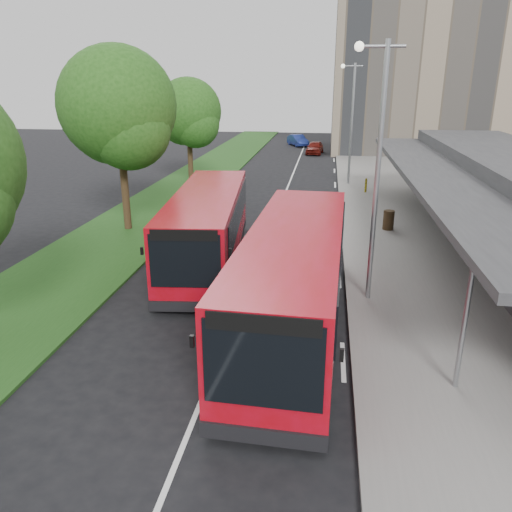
{
  "coord_description": "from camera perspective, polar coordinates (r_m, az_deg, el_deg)",
  "views": [
    {
      "loc": [
        2.63,
        -13.73,
        7.01
      ],
      "look_at": [
        0.44,
        1.79,
        1.5
      ],
      "focal_mm": 35.0,
      "sensor_mm": 36.0,
      "label": 1
    }
  ],
  "objects": [
    {
      "name": "lane_centre_line",
      "position": [
        29.69,
        2.74,
        5.69
      ],
      "size": [
        0.12,
        70.0,
        0.01
      ],
      "primitive_type": "cube",
      "color": "silver",
      "rests_on": "ground"
    },
    {
      "name": "lamp_post_near",
      "position": [
        15.97,
        13.53,
        10.58
      ],
      "size": [
        1.44,
        0.28,
        8.0
      ],
      "color": "gray",
      "rests_on": "pavement"
    },
    {
      "name": "pavement",
      "position": [
        34.61,
        13.57,
        7.26
      ],
      "size": [
        5.0,
        80.0,
        0.15
      ],
      "primitive_type": "cube",
      "color": "slate",
      "rests_on": "ground"
    },
    {
      "name": "litter_bin",
      "position": [
        25.18,
        14.91,
        4.0
      ],
      "size": [
        0.59,
        0.59,
        0.94
      ],
      "primitive_type": "cylinder",
      "rotation": [
        0.0,
        0.0,
        -0.14
      ],
      "color": "#342515",
      "rests_on": "pavement"
    },
    {
      "name": "ground",
      "position": [
        15.64,
        -2.52,
        -7.29
      ],
      "size": [
        120.0,
        120.0,
        0.0
      ],
      "primitive_type": "plane",
      "color": "black",
      "rests_on": "ground"
    },
    {
      "name": "office_block",
      "position": [
        56.92,
        20.89,
        20.19
      ],
      "size": [
        22.0,
        12.0,
        18.0
      ],
      "primitive_type": "cube",
      "color": "gray",
      "rests_on": "ground"
    },
    {
      "name": "kerb_dashes",
      "position": [
        33.48,
        9.08,
        7.04
      ],
      "size": [
        0.12,
        56.0,
        0.01
      ],
      "color": "silver",
      "rests_on": "ground"
    },
    {
      "name": "bollard",
      "position": [
        33.57,
        12.44,
        7.9
      ],
      "size": [
        0.15,
        0.15,
        0.89
      ],
      "primitive_type": "cylinder",
      "rotation": [
        0.0,
        0.0,
        -0.08
      ],
      "color": "yellow",
      "rests_on": "pavement"
    },
    {
      "name": "tree_far",
      "position": [
        36.17,
        -7.72,
        15.57
      ],
      "size": [
        4.57,
        4.57,
        7.32
      ],
      "color": "#342215",
      "rests_on": "ground"
    },
    {
      "name": "lamp_post_far",
      "position": [
        35.84,
        10.79,
        15.37
      ],
      "size": [
        1.44,
        0.28,
        8.0
      ],
      "color": "gray",
      "rests_on": "pavement"
    },
    {
      "name": "grass_verge",
      "position": [
        35.77,
        -7.82,
        7.96
      ],
      "size": [
        5.0,
        80.0,
        0.1
      ],
      "primitive_type": "cube",
      "color": "#1C4415",
      "rests_on": "ground"
    },
    {
      "name": "bus_main",
      "position": [
        14.48,
        4.37,
        -2.75
      ],
      "size": [
        3.21,
        10.95,
        3.07
      ],
      "rotation": [
        0.0,
        0.0,
        -0.04
      ],
      "color": "#A8081B",
      "rests_on": "ground"
    },
    {
      "name": "tree_mid",
      "position": [
        24.78,
        -15.44,
        15.41
      ],
      "size": [
        5.38,
        5.38,
        8.65
      ],
      "color": "#342215",
      "rests_on": "ground"
    },
    {
      "name": "car_near",
      "position": [
        52.12,
        6.73,
        12.21
      ],
      "size": [
        1.87,
        3.89,
        1.28
      ],
      "primitive_type": "imported",
      "rotation": [
        0.0,
        0.0,
        -0.1
      ],
      "color": "#5F120D",
      "rests_on": "ground"
    },
    {
      "name": "car_far",
      "position": [
        58.6,
        4.8,
        13.04
      ],
      "size": [
        2.78,
        4.01,
        1.25
      ],
      "primitive_type": "imported",
      "rotation": [
        0.0,
        0.0,
        0.43
      ],
      "color": "navy",
      "rests_on": "ground"
    },
    {
      "name": "bus_second",
      "position": [
        20.06,
        -5.54,
        3.28
      ],
      "size": [
        3.59,
        10.43,
        2.9
      ],
      "rotation": [
        0.0,
        0.0,
        0.1
      ],
      "color": "#A8081B",
      "rests_on": "ground"
    }
  ]
}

